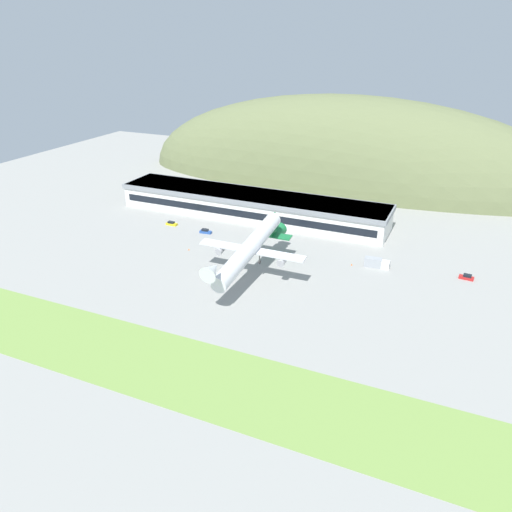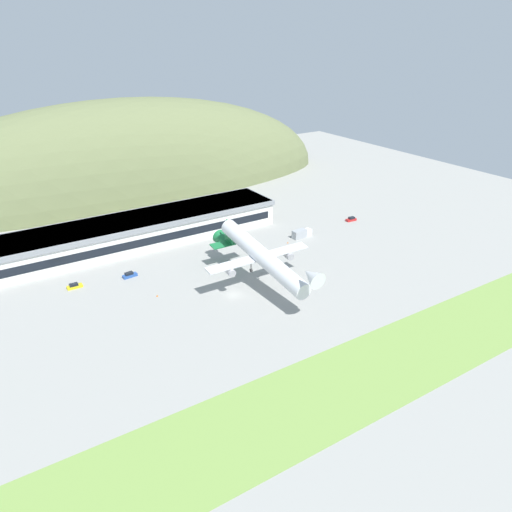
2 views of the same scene
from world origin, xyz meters
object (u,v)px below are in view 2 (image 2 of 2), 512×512
object	(u,v)px
service_car_1	(351,219)
traffic_cone_1	(157,296)
terminal_building	(128,232)
traffic_cone_0	(288,242)
service_car_2	(130,275)
fuel_truck	(302,233)
service_car_0	(74,286)
cargo_airplane	(261,256)

from	to	relation	value
service_car_1	traffic_cone_1	xyz separation A→B (m)	(-91.02, -15.82, -0.39)
terminal_building	traffic_cone_0	distance (m)	57.78
service_car_2	traffic_cone_1	xyz separation A→B (m)	(2.41, -16.38, -0.42)
fuel_truck	terminal_building	bearing A→B (deg)	154.78
fuel_truck	traffic_cone_0	xyz separation A→B (m)	(-7.72, -1.88, -1.20)
service_car_1	fuel_truck	xyz separation A→B (m)	(-27.61, -2.78, 0.81)
service_car_0	traffic_cone_1	distance (m)	26.50
cargo_airplane	traffic_cone_1	world-z (taller)	cargo_airplane
fuel_truck	traffic_cone_1	distance (m)	64.75
traffic_cone_0	fuel_truck	bearing A→B (deg)	13.70
service_car_1	service_car_2	bearing A→B (deg)	179.66
cargo_airplane	service_car_0	size ratio (longest dim) A/B	11.42
traffic_cone_0	service_car_0	bearing A→B (deg)	174.41
service_car_0	service_car_1	size ratio (longest dim) A/B	1.01
fuel_truck	service_car_0	bearing A→B (deg)	176.23
cargo_airplane	service_car_2	distance (m)	42.88
service_car_1	fuel_truck	size ratio (longest dim) A/B	0.55
traffic_cone_0	service_car_2	bearing A→B (deg)	174.87
service_car_1	fuel_truck	distance (m)	27.76
service_car_1	fuel_truck	world-z (taller)	fuel_truck
terminal_building	cargo_airplane	distance (m)	56.45
traffic_cone_1	traffic_cone_0	bearing A→B (deg)	11.33
terminal_building	service_car_1	bearing A→B (deg)	-15.93
service_car_1	traffic_cone_1	bearing A→B (deg)	-170.14
terminal_building	service_car_2	size ratio (longest dim) A/B	24.06
terminal_building	traffic_cone_1	bearing A→B (deg)	-98.46
cargo_airplane	fuel_truck	bearing A→B (deg)	35.18
terminal_building	service_car_2	bearing A→B (deg)	-109.44
service_car_0	traffic_cone_1	bearing A→B (deg)	-44.19
cargo_airplane	fuel_truck	size ratio (longest dim) A/B	6.31
traffic_cone_1	fuel_truck	bearing A→B (deg)	11.62
service_car_1	traffic_cone_1	distance (m)	92.38
cargo_airplane	service_car_0	distance (m)	57.24
service_car_1	traffic_cone_0	world-z (taller)	service_car_1
traffic_cone_0	traffic_cone_1	size ratio (longest dim) A/B	1.00
cargo_airplane	service_car_2	size ratio (longest dim) A/B	11.19
cargo_airplane	service_car_2	world-z (taller)	cargo_airplane
service_car_2	fuel_truck	size ratio (longest dim) A/B	0.56
terminal_building	fuel_truck	bearing A→B (deg)	-25.22
terminal_building	service_car_0	world-z (taller)	terminal_building
service_car_1	terminal_building	bearing A→B (deg)	164.07
traffic_cone_1	cargo_airplane	bearing A→B (deg)	-21.20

